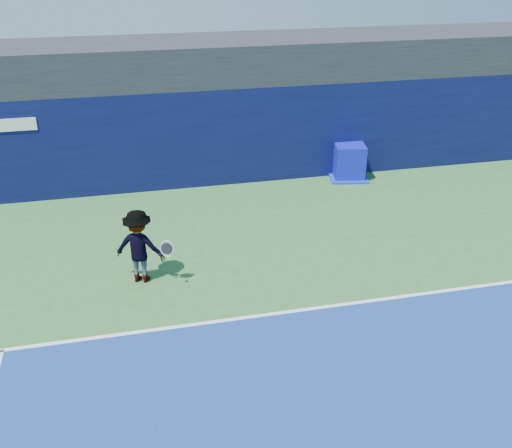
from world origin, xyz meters
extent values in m
plane|color=#31682F|center=(0.00, 0.00, 0.00)|extent=(80.00, 80.00, 0.00)
cube|color=white|center=(0.00, 3.00, 0.01)|extent=(24.00, 0.10, 0.01)
cube|color=black|center=(0.00, 11.50, 3.60)|extent=(36.00, 3.00, 1.20)
cube|color=#0A0D38|center=(0.00, 10.50, 1.50)|extent=(36.00, 1.00, 3.00)
cube|color=#0C0EAD|center=(4.51, 9.73, 0.56)|extent=(1.09, 1.09, 1.13)
cube|color=#0D2FBC|center=(4.51, 9.73, 0.04)|extent=(1.36, 1.36, 0.08)
imported|color=white|center=(-2.27, 4.96, 0.87)|extent=(1.27, 1.00, 1.73)
cylinder|color=black|center=(-1.82, 4.71, 0.65)|extent=(0.08, 0.15, 0.27)
torus|color=silver|center=(-1.68, 4.66, 0.90)|extent=(0.32, 0.18, 0.31)
cylinder|color=black|center=(-1.68, 4.66, 0.90)|extent=(0.27, 0.14, 0.26)
sphere|color=#CBCE16|center=(-1.67, 4.44, 0.81)|extent=(0.07, 0.07, 0.07)
camera|label=1|loc=(-2.16, -6.39, 7.03)|focal=40.00mm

